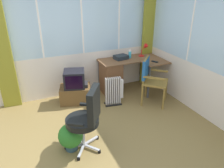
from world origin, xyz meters
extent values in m
cube|color=olive|center=(0.00, 0.00, -0.03)|extent=(5.33, 5.06, 0.06)
cube|color=silver|center=(0.00, 2.06, 0.47)|extent=(4.33, 0.06, 0.94)
cube|color=silver|center=(0.00, 2.06, 1.66)|extent=(4.24, 0.06, 1.44)
cube|color=white|center=(-0.43, 2.06, 1.66)|extent=(0.04, 0.07, 1.44)
cube|color=white|center=(0.43, 2.06, 1.66)|extent=(0.04, 0.07, 1.44)
cube|color=white|center=(1.30, 2.06, 1.66)|extent=(0.04, 0.07, 1.44)
cube|color=silver|center=(2.19, 0.00, 0.47)|extent=(0.06, 4.06, 0.94)
cube|color=silver|center=(2.19, 0.00, 1.66)|extent=(0.06, 3.98, 1.44)
cube|color=white|center=(2.19, 0.68, 1.66)|extent=(0.07, 0.04, 1.44)
cube|color=olive|center=(-1.19, 1.98, 1.23)|extent=(0.35, 0.10, 2.46)
cube|color=olive|center=(2.06, 1.93, 1.23)|extent=(0.35, 0.07, 2.46)
cube|color=brown|center=(1.43, 1.72, 0.76)|extent=(1.43, 0.57, 0.02)
cube|color=brown|center=(1.86, 1.27, 0.76)|extent=(0.57, 0.35, 0.02)
cube|color=brown|center=(0.95, 1.72, 0.37)|extent=(0.40, 0.53, 0.74)
cylinder|color=#4C4C51|center=(1.61, 1.13, 0.37)|extent=(0.04, 0.04, 0.75)
cylinder|color=#4C4C51|center=(0.76, 1.97, 0.37)|extent=(0.04, 0.04, 0.75)
cylinder|color=red|center=(1.79, 1.79, 0.78)|extent=(0.13, 0.13, 0.02)
cylinder|color=red|center=(1.79, 1.79, 0.86)|extent=(0.02, 0.02, 0.14)
cylinder|color=red|center=(1.84, 1.76, 1.00)|extent=(0.03, 0.09, 0.13)
cone|color=red|center=(1.89, 1.72, 1.03)|extent=(0.13, 0.12, 0.12)
cube|color=black|center=(1.83, 1.28, 0.78)|extent=(0.11, 0.15, 0.02)
cylinder|color=#3EB9DC|center=(1.46, 1.77, 0.85)|extent=(0.06, 0.06, 0.16)
cone|color=white|center=(1.46, 1.77, 0.96)|extent=(0.06, 0.06, 0.06)
cube|color=#20292F|center=(1.23, 1.78, 0.82)|extent=(0.33, 0.27, 0.09)
cylinder|color=olive|center=(1.62, 0.58, 0.23)|extent=(0.04, 0.04, 0.46)
cylinder|color=olive|center=(1.92, 0.90, 0.23)|extent=(0.04, 0.04, 0.46)
cylinder|color=olive|center=(1.30, 0.88, 0.23)|extent=(0.04, 0.04, 0.46)
cylinder|color=olive|center=(1.60, 1.20, 0.23)|extent=(0.04, 0.04, 0.46)
cube|color=olive|center=(1.61, 0.89, 0.48)|extent=(0.68, 0.68, 0.04)
cube|color=olive|center=(1.45, 1.04, 0.74)|extent=(0.32, 0.34, 0.48)
cube|color=#215895|center=(1.45, 1.04, 0.77)|extent=(0.35, 0.38, 0.41)
cube|color=olive|center=(1.46, 0.73, 0.66)|extent=(0.34, 0.32, 0.03)
cube|color=olive|center=(1.76, 1.05, 0.66)|extent=(0.34, 0.32, 0.03)
cube|color=#B7B7BF|center=(-0.28, 0.01, 0.04)|extent=(0.18, 0.25, 0.02)
cylinder|color=black|center=(-0.35, -0.10, 0.02)|extent=(0.05, 0.05, 0.05)
cube|color=#B7B7BF|center=(-0.11, 0.02, 0.04)|extent=(0.20, 0.24, 0.02)
cylinder|color=black|center=(-0.02, -0.09, 0.02)|extent=(0.05, 0.05, 0.05)
cube|color=#B7B7BF|center=(-0.07, 0.18, 0.04)|extent=(0.27, 0.13, 0.02)
cylinder|color=black|center=(0.06, 0.23, 0.02)|extent=(0.05, 0.05, 0.05)
cube|color=#B7B7BF|center=(-0.21, 0.27, 0.04)|extent=(0.05, 0.28, 0.02)
cylinder|color=black|center=(-0.21, 0.41, 0.02)|extent=(0.05, 0.05, 0.05)
cube|color=#B7B7BF|center=(-0.33, 0.17, 0.04)|extent=(0.28, 0.11, 0.02)
cylinder|color=black|center=(-0.47, 0.21, 0.02)|extent=(0.05, 0.05, 0.05)
cylinder|color=#B7B7BF|center=(-0.20, 0.13, 0.25)|extent=(0.05, 0.05, 0.39)
cylinder|color=black|center=(-0.20, 0.13, 0.49)|extent=(0.50, 0.50, 0.09)
cube|color=black|center=(-0.04, 0.03, 0.78)|extent=(0.31, 0.40, 0.50)
cube|color=black|center=(-0.05, 0.36, 0.62)|extent=(0.21, 0.16, 0.04)
cube|color=black|center=(-0.35, -0.09, 0.62)|extent=(0.21, 0.16, 0.04)
cube|color=brown|center=(0.07, 1.60, 0.18)|extent=(0.74, 0.61, 0.37)
cube|color=black|center=(0.07, 1.60, 0.55)|extent=(0.52, 0.50, 0.36)
cube|color=black|center=(0.01, 1.41, 0.55)|extent=(0.33, 0.11, 0.28)
cube|color=#262628|center=(0.21, 1.56, 0.40)|extent=(0.31, 0.29, 0.07)
cube|color=silver|center=(0.62, 1.19, 0.32)|extent=(0.04, 0.10, 0.58)
cube|color=silver|center=(0.66, 1.19, 0.32)|extent=(0.04, 0.10, 0.58)
cube|color=silver|center=(0.70, 1.18, 0.32)|extent=(0.04, 0.10, 0.58)
cube|color=silver|center=(0.74, 1.17, 0.32)|extent=(0.04, 0.10, 0.58)
cube|color=silver|center=(0.78, 1.17, 0.32)|extent=(0.04, 0.10, 0.58)
cube|color=silver|center=(0.83, 1.16, 0.32)|extent=(0.04, 0.10, 0.58)
cube|color=silver|center=(0.87, 1.15, 0.32)|extent=(0.04, 0.10, 0.58)
cube|color=silver|center=(0.91, 1.15, 0.32)|extent=(0.04, 0.10, 0.58)
cube|color=black|center=(0.75, 1.10, 0.01)|extent=(0.35, 0.09, 0.03)
cube|color=black|center=(0.78, 1.24, 0.01)|extent=(0.35, 0.09, 0.03)
cube|color=silver|center=(0.95, 1.14, 0.35)|extent=(0.06, 0.10, 0.41)
cylinder|color=#2E4A52|center=(-0.38, 0.17, 0.06)|extent=(0.19, 0.19, 0.11)
sphere|color=#2B6F25|center=(-0.38, 0.17, 0.25)|extent=(0.38, 0.38, 0.38)
sphere|color=#438B40|center=(-0.31, 0.13, 0.33)|extent=(0.21, 0.21, 0.21)
camera|label=1|loc=(-0.87, -2.47, 2.31)|focal=34.33mm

